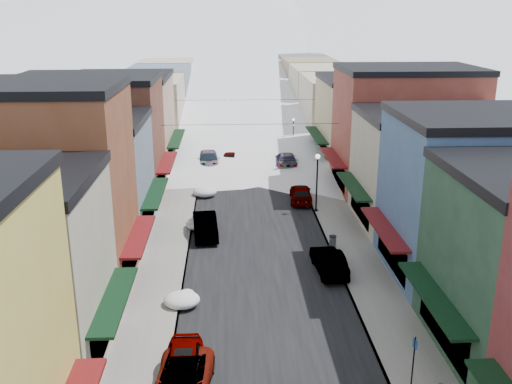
{
  "coord_description": "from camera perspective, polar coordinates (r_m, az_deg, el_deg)",
  "views": [
    {
      "loc": [
        -2.12,
        -11.95,
        16.3
      ],
      "look_at": [
        0.0,
        30.03,
        2.83
      ],
      "focal_mm": 40.0,
      "sensor_mm": 36.0,
      "label": 1
    }
  ],
  "objects": [
    {
      "name": "road",
      "position": [
        73.8,
        -1.18,
        5.01
      ],
      "size": [
        10.0,
        160.0,
        0.01
      ],
      "primitive_type": "cube",
      "color": "black",
      "rests_on": "ground"
    },
    {
      "name": "sidewalk_left",
      "position": [
        73.89,
        -6.32,
        4.98
      ],
      "size": [
        3.2,
        160.0,
        0.15
      ],
      "primitive_type": "cube",
      "color": "gray",
      "rests_on": "ground"
    },
    {
      "name": "sidewalk_right",
      "position": [
        74.27,
        3.94,
        5.11
      ],
      "size": [
        3.2,
        160.0,
        0.15
      ],
      "primitive_type": "cube",
      "color": "gray",
      "rests_on": "ground"
    },
    {
      "name": "curb_left",
      "position": [
        73.81,
        -5.11,
        5.0
      ],
      "size": [
        0.1,
        160.0,
        0.15
      ],
      "primitive_type": "cube",
      "color": "slate",
      "rests_on": "ground"
    },
    {
      "name": "curb_right",
      "position": [
        74.1,
        2.74,
        5.11
      ],
      "size": [
        0.1,
        160.0,
        0.15
      ],
      "primitive_type": "cube",
      "color": "slate",
      "rests_on": "ground"
    },
    {
      "name": "bldg_l_brick_near",
      "position": [
        35.88,
        -21.58,
        0.24
      ],
      "size": [
        12.3,
        8.2,
        12.5
      ],
      "color": "brown",
      "rests_on": "ground"
    },
    {
      "name": "bldg_l_grayblue",
      "position": [
        44.03,
        -17.35,
        1.41
      ],
      "size": [
        11.3,
        9.2,
        9.0
      ],
      "color": "slate",
      "rests_on": "ground"
    },
    {
      "name": "bldg_l_brick_far",
      "position": [
        52.51,
        -16.19,
        5.21
      ],
      "size": [
        13.3,
        9.2,
        11.0
      ],
      "color": "brown",
      "rests_on": "ground"
    },
    {
      "name": "bldg_l_tan",
      "position": [
        62.0,
        -13.22,
        6.81
      ],
      "size": [
        11.3,
        11.2,
        10.0
      ],
      "color": "tan",
      "rests_on": "ground"
    },
    {
      "name": "bldg_r_blue",
      "position": [
        37.97,
        21.04,
        -0.36
      ],
      "size": [
        11.3,
        9.2,
        10.5
      ],
      "color": "#3D5D8A",
      "rests_on": "ground"
    },
    {
      "name": "bldg_r_cream",
      "position": [
        46.35,
        17.17,
        2.23
      ],
      "size": [
        12.3,
        9.2,
        9.0
      ],
      "color": "#B4AD91",
      "rests_on": "ground"
    },
    {
      "name": "bldg_r_brick_far",
      "position": [
        54.52,
        14.66,
        6.05
      ],
      "size": [
        13.3,
        9.2,
        11.5
      ],
      "color": "maroon",
      "rests_on": "ground"
    },
    {
      "name": "bldg_r_tan",
      "position": [
        63.89,
        11.11,
        7.03
      ],
      "size": [
        11.3,
        11.2,
        9.5
      ],
      "color": "tan",
      "rests_on": "ground"
    },
    {
      "name": "distant_blocks",
      "position": [
        95.76,
        -1.62,
        10.39
      ],
      "size": [
        34.0,
        55.0,
        8.0
      ],
      "color": "gray",
      "rests_on": "ground"
    },
    {
      "name": "mountain_ridge",
      "position": [
        289.65,
        -6.62,
        17.28
      ],
      "size": [
        670.0,
        340.0,
        34.0
      ],
      "color": "silver",
      "rests_on": "ground"
    },
    {
      "name": "overhead_cables",
      "position": [
        60.34,
        -0.84,
        8.14
      ],
      "size": [
        16.4,
        15.04,
        0.04
      ],
      "color": "black",
      "rests_on": "ground"
    },
    {
      "name": "car_white_suv",
      "position": [
        26.4,
        -7.46,
        -18.53
      ],
      "size": [
        2.91,
        5.5,
        1.47
      ],
      "primitive_type": "imported",
      "rotation": [
        0.0,
        0.0,
        -0.09
      ],
      "color": "white",
      "rests_on": "ground"
    },
    {
      "name": "car_silver_sedan",
      "position": [
        27.46,
        -7.25,
        -16.83
      ],
      "size": [
        1.88,
        4.56,
        1.55
      ],
      "primitive_type": "imported",
      "rotation": [
        0.0,
        0.0,
        0.01
      ],
      "color": "#A3A5AB",
      "rests_on": "ground"
    },
    {
      "name": "car_dark_hatch",
      "position": [
        43.07,
        -5.1,
        -3.38
      ],
      "size": [
        2.16,
        5.05,
        1.62
      ],
      "primitive_type": "imported",
      "rotation": [
        0.0,
        0.0,
        0.09
      ],
      "color": "black",
      "rests_on": "ground"
    },
    {
      "name": "car_silver_wagon",
      "position": [
        61.71,
        -4.77,
        3.22
      ],
      "size": [
        2.68,
        6.02,
        1.72
      ],
      "primitive_type": "imported",
      "rotation": [
        0.0,
        0.0,
        0.05
      ],
      "color": "#AAADB3",
      "rests_on": "ground"
    },
    {
      "name": "car_green_sedan",
      "position": [
        37.47,
        7.29,
        -6.87
      ],
      "size": [
        1.95,
        4.76,
        1.53
      ],
      "primitive_type": "imported",
      "rotation": [
        0.0,
        0.0,
        3.21
      ],
      "color": "black",
      "rests_on": "ground"
    },
    {
      "name": "car_gray_suv",
      "position": [
        50.66,
        4.5,
        -0.11
      ],
      "size": [
        2.22,
        4.79,
        1.59
      ],
      "primitive_type": "imported",
      "rotation": [
        0.0,
        0.0,
        3.07
      ],
      "color": "#92969A",
      "rests_on": "ground"
    },
    {
      "name": "car_black_sedan",
      "position": [
        61.52,
        3.01,
        3.2
      ],
      "size": [
        2.43,
        5.84,
        1.69
      ],
      "primitive_type": "imported",
      "rotation": [
        0.0,
        0.0,
        3.13
      ],
      "color": "black",
      "rests_on": "ground"
    },
    {
      "name": "car_lane_silver",
      "position": [
        62.09,
        -2.7,
        3.25
      ],
      "size": [
        2.21,
        4.57,
        1.5
      ],
      "primitive_type": "imported",
      "rotation": [
        0.0,
        0.0,
        -0.1
      ],
      "color": "gray",
      "rests_on": "ground"
    },
    {
      "name": "car_lane_white",
      "position": [
        89.3,
        -0.43,
        7.8
      ],
      "size": [
        3.19,
        6.21,
        1.67
      ],
      "primitive_type": "imported",
      "rotation": [
        0.0,
        0.0,
        3.07
      ],
      "color": "white",
      "rests_on": "ground"
    },
    {
      "name": "parking_sign",
      "position": [
        27.23,
        15.49,
        -15.65
      ],
      "size": [
        0.11,
        0.33,
        2.47
      ],
      "color": "black",
      "rests_on": "sidewalk_right"
    },
    {
      "name": "trash_can",
      "position": [
        40.92,
        7.67,
        -4.95
      ],
      "size": [
        0.53,
        0.53,
        0.89
      ],
      "color": "#5B5D60",
      "rests_on": "sidewalk_right"
    },
    {
      "name": "streetlamp_near",
      "position": [
        47.3,
        6.13,
        1.66
      ],
      "size": [
        0.41,
        0.41,
        4.92
      ],
      "color": "black",
      "rests_on": "sidewalk_right"
    },
    {
      "name": "streetlamp_far",
      "position": [
        68.67,
        3.75,
        6.21
      ],
      "size": [
        0.32,
        0.32,
        3.85
      ],
      "color": "black",
      "rests_on": "sidewalk_right"
    },
    {
      "name": "snow_pile_near",
      "position": [
        33.59,
        -7.38,
        -10.6
      ],
      "size": [
        2.08,
        2.48,
        0.88
      ],
      "color": "white",
      "rests_on": "ground"
    },
    {
      "name": "snow_pile_mid",
      "position": [
        44.49,
        -5.49,
        -3.14
      ],
      "size": [
        2.37,
        2.66,
        1.0
      ],
      "color": "white",
      "rests_on": "ground"
    },
    {
      "name": "snow_pile_far",
      "position": [
        52.25,
        -5.13,
        0.03
      ],
      "size": [
        2.17,
        2.53,
        0.92
      ],
      "color": "white",
      "rests_on": "ground"
    }
  ]
}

